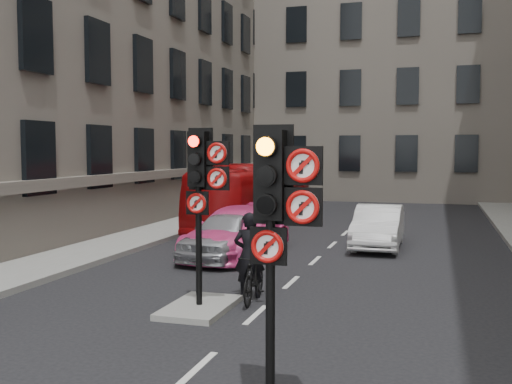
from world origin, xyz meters
The scene contains 12 objects.
pavement_left centered at (-7.20, 12.00, 0.08)m, with size 3.00×50.00×0.16m, color gray.
centre_island centered at (-1.20, 5.00, 0.06)m, with size 1.20×2.00×0.12m, color gray.
building_far centered at (0.00, 38.00, 10.00)m, with size 30.00×14.00×20.00m, color slate.
signal_near centered at (1.49, 0.99, 2.58)m, with size 0.91×0.40×3.58m.
signal_far centered at (-1.11, 4.99, 2.70)m, with size 0.91×0.40×3.58m.
car_silver centered at (-2.54, 10.55, 0.72)m, with size 1.70×4.23×1.44m, color #B8BAC0.
car_white centered at (1.54, 13.95, 0.70)m, with size 1.48×4.24×1.40m, color silver.
car_pink centered at (-2.45, 11.11, 0.74)m, with size 2.08×5.12×1.49m, color #EB4592.
bus_red centered at (-3.83, 17.46, 1.33)m, with size 2.24×9.56×2.66m, color #990B0C.
motorcycle centered at (-0.35, 6.00, 0.53)m, with size 0.50×1.77×1.06m, color black.
motorcyclist centered at (-0.56, 6.34, 0.94)m, with size 0.69×0.45×1.89m, color black.
info_sign centered at (-1.55, 5.73, 1.54)m, with size 0.38×0.12×2.19m.
Camera 1 is at (3.36, -6.10, 3.27)m, focal length 42.00 mm.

